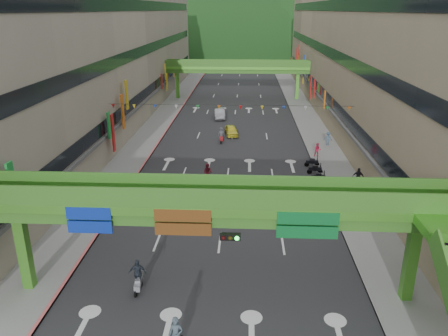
{
  "coord_description": "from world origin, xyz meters",
  "views": [
    {
      "loc": [
        1.7,
        -15.48,
        15.73
      ],
      "look_at": [
        0.0,
        18.0,
        3.5
      ],
      "focal_mm": 35.0,
      "sensor_mm": 36.0,
      "label": 1
    }
  ],
  "objects_px": {
    "car_silver": "(220,114)",
    "car_yellow": "(231,131)",
    "scooter_rider_mid": "(208,174)",
    "overpass_near": "(229,219)",
    "pedestrian_red": "(317,151)"
  },
  "relations": [
    {
      "from": "overpass_near",
      "to": "car_yellow",
      "type": "distance_m",
      "value": 35.2
    },
    {
      "from": "scooter_rider_mid",
      "to": "overpass_near",
      "type": "bearing_deg",
      "value": -81.2
    },
    {
      "from": "scooter_rider_mid",
      "to": "pedestrian_red",
      "type": "bearing_deg",
      "value": 37.1
    },
    {
      "from": "overpass_near",
      "to": "car_yellow",
      "type": "relative_size",
      "value": 7.39
    },
    {
      "from": "car_silver",
      "to": "overpass_near",
      "type": "bearing_deg",
      "value": -92.06
    },
    {
      "from": "scooter_rider_mid",
      "to": "pedestrian_red",
      "type": "xyz_separation_m",
      "value": [
        11.56,
        8.74,
        -0.35
      ]
    },
    {
      "from": "overpass_near",
      "to": "car_yellow",
      "type": "height_order",
      "value": "overpass_near"
    },
    {
      "from": "car_silver",
      "to": "car_yellow",
      "type": "xyz_separation_m",
      "value": [
        2.12,
        -9.42,
        -0.09
      ]
    },
    {
      "from": "overpass_near",
      "to": "scooter_rider_mid",
      "type": "bearing_deg",
      "value": 98.8
    },
    {
      "from": "overpass_near",
      "to": "scooter_rider_mid",
      "type": "xyz_separation_m",
      "value": [
        -2.69,
        17.4,
        -4.08
      ]
    },
    {
      "from": "car_yellow",
      "to": "pedestrian_red",
      "type": "bearing_deg",
      "value": -50.97
    },
    {
      "from": "scooter_rider_mid",
      "to": "car_yellow",
      "type": "distance_m",
      "value": 17.57
    },
    {
      "from": "car_silver",
      "to": "car_yellow",
      "type": "bearing_deg",
      "value": -83.55
    },
    {
      "from": "scooter_rider_mid",
      "to": "car_silver",
      "type": "height_order",
      "value": "scooter_rider_mid"
    },
    {
      "from": "scooter_rider_mid",
      "to": "car_silver",
      "type": "xyz_separation_m",
      "value": [
        -0.53,
        26.91,
        -0.39
      ]
    }
  ]
}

